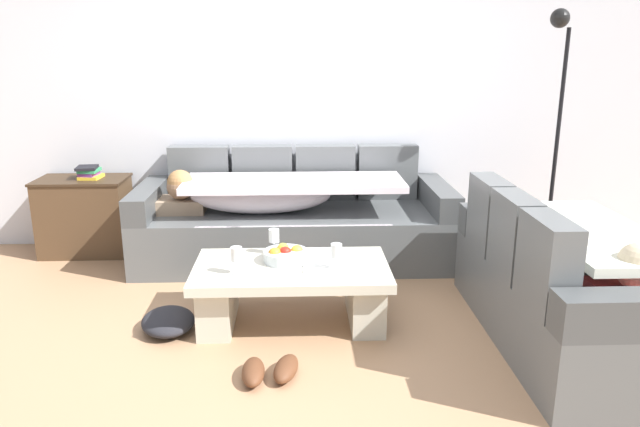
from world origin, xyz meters
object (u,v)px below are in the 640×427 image
Objects in this scene: open_magazine at (326,266)px; book_stack_on_cabinet at (89,172)px; side_cabinet at (85,216)px; crumpled_garment at (168,321)px; coffee_table at (292,287)px; pair_of_shoes at (270,370)px; floor_lamp at (555,123)px; couch_along_wall at (289,220)px; wine_glass_near_left at (236,255)px; wine_glass_near_right at (336,252)px; couch_near_window at (571,287)px; fruit_bowl at (286,255)px; wine_glass_far_back at (275,237)px.

open_magazine is 1.32× the size of book_stack_on_cabinet.
crumpled_garment is (0.97, -1.49, -0.26)m from side_cabinet.
coffee_table is at bearing 6.55° from crumpled_garment.
coffee_table reaches higher than pair_of_shoes.
floor_lamp is 6.07× the size of pair_of_shoes.
pair_of_shoes is (-0.09, -1.84, -0.28)m from couch_along_wall.
side_cabinet is at bearing 177.10° from book_stack_on_cabinet.
coffee_table is 3.74× the size of pair_of_shoes.
crumpled_garment is (-0.76, -0.09, -0.18)m from coffee_table.
book_stack_on_cabinet is (-1.66, 1.40, 0.45)m from coffee_table.
wine_glass_near_left reaches higher than coffee_table.
couch_along_wall is 8.88× the size of open_magazine.
couch_along_wall is at bearing -7.52° from side_cabinet.
wine_glass_near_right is 0.23× the size of side_cabinet.
couch_along_wall reaches higher than wine_glass_near_left.
crumpled_garment is (-1.03, 0.00, -0.44)m from wine_glass_near_right.
wine_glass_near_left is at bearing -158.41° from coffee_table.
wine_glass_near_right is at bearing 81.55° from couch_near_window.
wine_glass_near_left is 0.62m from crumpled_garment.
open_magazine is at bearing 9.30° from wine_glass_near_left.
side_cabinet is at bearing 132.67° from wine_glass_near_left.
fruit_bowl is 0.39× the size of side_cabinet.
wine_glass_near_right is 2.20m from floor_lamp.
couch_near_window is 3.71m from book_stack_on_cabinet.
open_magazine is (0.25, -0.12, -0.04)m from fruit_bowl.
couch_along_wall is 14.97× the size of wine_glass_near_right.
book_stack_on_cabinet reaches higher than pair_of_shoes.
couch_along_wall is at bearing 100.95° from open_magazine.
couch_near_window reaches higher than side_cabinet.
open_magazine is 0.39× the size of side_cabinet.
couch_along_wall is 1.10m from fruit_bowl.
wine_glass_near_right is 0.52× the size of pair_of_shoes.
couch_along_wall is 2.20m from floor_lamp.
side_cabinet is at bearing 140.98° from coffee_table.
side_cabinet is at bearing 142.04° from fruit_bowl.
fruit_bowl reaches higher than crumpled_garment.
floor_lamp is 4.88× the size of crumpled_garment.
wine_glass_near_right reaches higher than coffee_table.
couch_near_window is at bearing -12.61° from fruit_bowl.
side_cabinet is 0.37× the size of floor_lamp.
wine_glass_near_left is at bearing 111.18° from pair_of_shoes.
fruit_bowl is at bearing 154.10° from open_magazine.
wine_glass_near_right is at bearing -0.20° from crumpled_garment.
side_cabinet is at bearing 143.30° from open_magazine.
wine_glass_near_left is at bearing -170.82° from open_magazine.
couch_near_window is (1.65, -1.47, 0.01)m from couch_along_wall.
couch_near_window is at bearing -16.55° from wine_glass_far_back.
couch_near_window reaches higher than coffee_table.
fruit_bowl is 0.82m from crumpled_garment.
wine_glass_near_right is 2.50m from side_cabinet.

